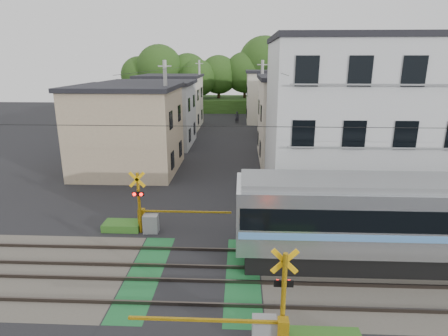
{
  "coord_description": "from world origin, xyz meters",
  "views": [
    {
      "loc": [
        1.76,
        -12.67,
        7.99
      ],
      "look_at": [
        0.94,
        5.0,
        2.87
      ],
      "focal_mm": 30.0,
      "sensor_mm": 36.0,
      "label": 1
    }
  ],
  "objects_px": {
    "crossing_signal_near": "(268,326)",
    "crossing_signal_far": "(149,218)",
    "pedestrian": "(237,117)",
    "apartment_block": "(356,119)"
  },
  "relations": [
    {
      "from": "crossing_signal_near",
      "to": "crossing_signal_far",
      "type": "distance_m",
      "value": 8.95
    },
    {
      "from": "crossing_signal_far",
      "to": "pedestrian",
      "type": "xyz_separation_m",
      "value": [
        3.78,
        32.35,
        0.07
      ]
    },
    {
      "from": "pedestrian",
      "to": "apartment_block",
      "type": "bearing_deg",
      "value": 99.47
    },
    {
      "from": "crossing_signal_near",
      "to": "pedestrian",
      "type": "bearing_deg",
      "value": 92.01
    },
    {
      "from": "apartment_block",
      "to": "pedestrian",
      "type": "height_order",
      "value": "apartment_block"
    },
    {
      "from": "crossing_signal_far",
      "to": "apartment_block",
      "type": "distance_m",
      "value": 13.14
    },
    {
      "from": "crossing_signal_far",
      "to": "pedestrian",
      "type": "height_order",
      "value": "crossing_signal_far"
    },
    {
      "from": "crossing_signal_near",
      "to": "apartment_block",
      "type": "distance_m",
      "value": 14.95
    },
    {
      "from": "crossing_signal_near",
      "to": "apartment_block",
      "type": "height_order",
      "value": "apartment_block"
    },
    {
      "from": "crossing_signal_near",
      "to": "pedestrian",
      "type": "relative_size",
      "value": 3.01
    }
  ]
}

